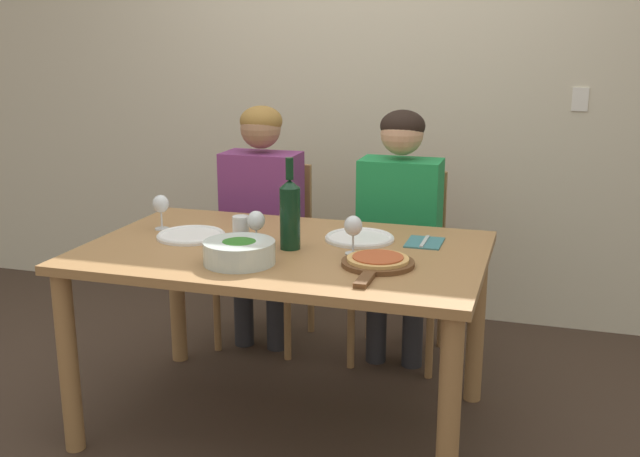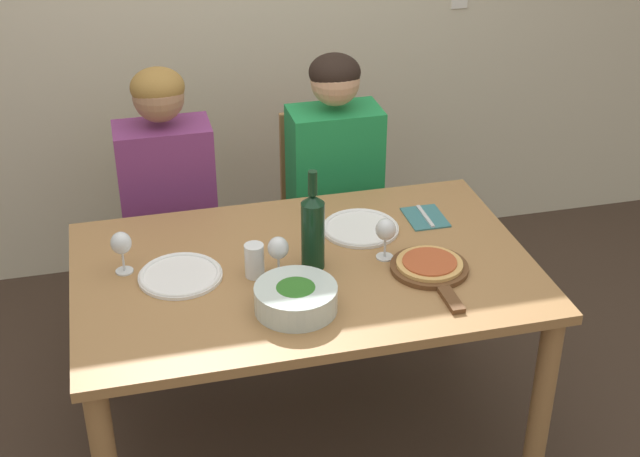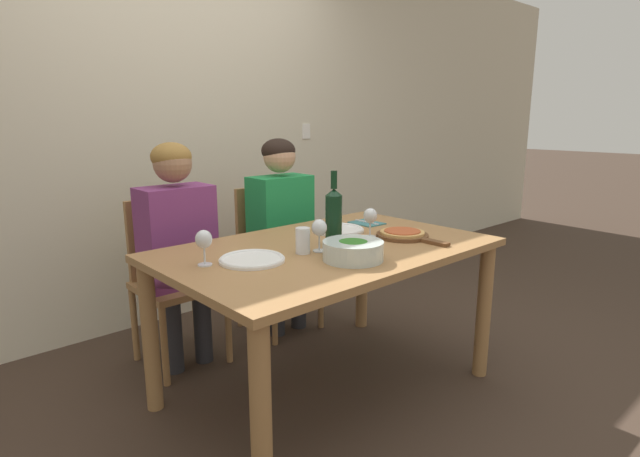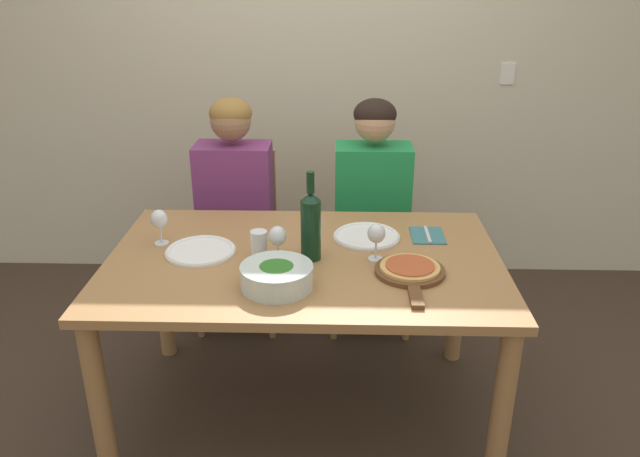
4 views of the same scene
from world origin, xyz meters
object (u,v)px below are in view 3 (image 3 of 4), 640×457
Objects in this scene: chair_left at (172,274)px; chair_right at (272,252)px; fork_on_napkin at (367,223)px; wine_bottle at (334,216)px; wine_glass_centre at (319,229)px; wine_glass_left at (204,241)px; wine_glass_right at (370,217)px; dinner_plate_left at (252,259)px; water_tumbler at (303,241)px; person_woman at (178,235)px; person_man at (282,217)px; dinner_plate_right at (338,229)px; pizza_on_board at (404,235)px; broccoli_bowl at (353,250)px.

chair_left is 0.70m from chair_right.
chair_left is 1.14m from fork_on_napkin.
wine_glass_centre is (-0.13, -0.04, -0.04)m from wine_bottle.
wine_glass_left is 0.89m from wine_glass_right.
chair_right is at bearing 88.22° from wine_glass_right.
fork_on_napkin is (0.94, 0.19, -0.01)m from dinner_plate_left.
person_woman is at bearing 106.00° from water_tumbler.
person_woman is at bearing 110.45° from wine_glass_centre.
wine_bottle is (0.42, -0.87, 0.40)m from chair_left.
dinner_plate_left is 2.38× the size of water_tumbler.
wine_glass_right is at bearing -92.04° from person_man.
wine_bottle is 0.47m from dinner_plate_left.
wine_bottle is 3.04× the size of water_tumbler.
person_woman is 1.00× the size of person_man.
chair_left is 1.02m from wine_glass_centre.
fork_on_napkin is (0.91, -0.64, 0.26)m from chair_left.
chair_right is 0.27m from person_man.
pizza_on_board is at bearing -65.68° from dinner_plate_right.
wine_glass_right reaches higher than dinner_plate_left.
dinner_plate_right is at bearing -173.74° from fork_on_napkin.
wine_glass_right reaches higher than water_tumbler.
person_man is 0.90m from wine_glass_centre.
dinner_plate_left reaches higher than fork_on_napkin.
pizza_on_board is (0.38, -0.13, -0.13)m from wine_bottle.
person_woman is at bearing 107.29° from broccoli_bowl.
wine_glass_centre reaches higher than water_tumbler.
broccoli_bowl is 0.76m from fork_on_napkin.
chair_left is 3.26× the size of dinner_plate_left.
wine_glass_right is (-0.12, 0.12, 0.09)m from pizza_on_board.
chair_right is 2.56× the size of wine_bottle.
chair_left reaches higher than wine_glass_centre.
person_man is at bearing 0.00° from person_woman.
chair_left is at bearing 90.00° from person_woman.
chair_right is at bearing 90.00° from person_man.
dinner_plate_left is at bearing -91.85° from person_woman.
wine_bottle is at bearing -138.25° from dinner_plate_right.
chair_right is 1.05m from water_tumbler.
dinner_plate_right is at bearing -45.64° from chair_left.
chair_left is 0.74× the size of person_woman.
broccoli_bowl is 0.65× the size of pizza_on_board.
dinner_plate_right is 0.23m from wine_glass_right.
water_tumbler is (-0.48, -0.77, 0.07)m from person_man.
person_woman is at bearing -90.00° from chair_left.
person_woman is 4.70× the size of broccoli_bowl.
chair_left is 2.56× the size of wine_bottle.
chair_left is 7.78× the size of water_tumbler.
person_woman is 1.19m from pizza_on_board.
dinner_plate_left is 0.25m from water_tumbler.
chair_right reaches higher than water_tumbler.
wine_glass_centre is 1.28× the size of water_tumbler.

